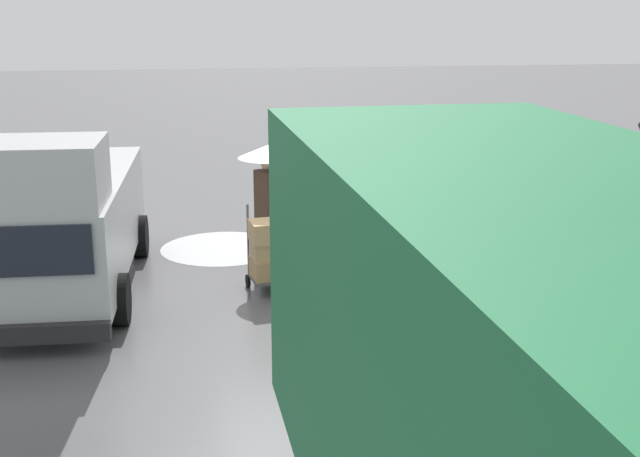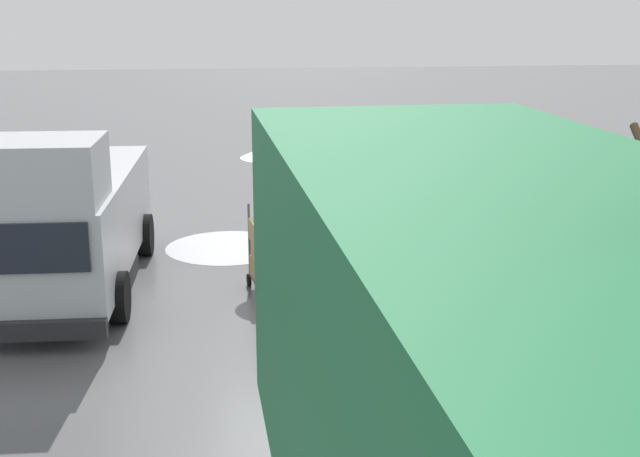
# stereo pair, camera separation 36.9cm
# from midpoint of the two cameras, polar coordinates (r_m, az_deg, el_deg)

# --- Properties ---
(ground_plane) EXTENTS (90.00, 90.00, 0.00)m
(ground_plane) POSITION_cam_midpoint_polar(r_m,az_deg,el_deg) (13.32, -2.52, -3.57)
(ground_plane) COLOR #5B5B5E
(slush_patch_near_cluster) EXTENTS (2.34, 2.34, 0.01)m
(slush_patch_near_cluster) POSITION_cam_midpoint_polar(r_m,az_deg,el_deg) (15.69, -0.44, -0.65)
(slush_patch_near_cluster) COLOR #ADAFB5
(slush_patch_near_cluster) RESTS_ON ground
(slush_patch_under_van) EXTENTS (2.22, 2.22, 0.01)m
(slush_patch_under_van) POSITION_cam_midpoint_polar(r_m,az_deg,el_deg) (15.17, -7.32, -1.33)
(slush_patch_under_van) COLOR #ADAFB5
(slush_patch_under_van) RESTS_ON ground
(slush_patch_mid_street) EXTENTS (1.66, 1.66, 0.01)m
(slush_patch_mid_street) POSITION_cam_midpoint_polar(r_m,az_deg,el_deg) (13.39, 9.63, -3.66)
(slush_patch_mid_street) COLOR #ADAFB5
(slush_patch_mid_street) RESTS_ON ground
(cargo_van_parked_right) EXTENTS (2.33, 5.40, 2.60)m
(cargo_van_parked_right) POSITION_cam_midpoint_polar(r_m,az_deg,el_deg) (13.02, -18.12, 0.64)
(cargo_van_parked_right) COLOR #B7BABF
(cargo_van_parked_right) RESTS_ON ground
(shopping_cart_vendor) EXTENTS (0.61, 0.86, 1.04)m
(shopping_cart_vendor) POSITION_cam_midpoint_polar(r_m,az_deg,el_deg) (13.20, 0.91, -1.15)
(shopping_cart_vendor) COLOR red
(shopping_cart_vendor) RESTS_ON ground
(hand_dolly_boxes) EXTENTS (0.58, 0.76, 1.32)m
(hand_dolly_boxes) POSITION_cam_midpoint_polar(r_m,az_deg,el_deg) (12.66, -4.50, -1.53)
(hand_dolly_boxes) COLOR #515156
(hand_dolly_boxes) RESTS_ON ground
(pedestrian_pink_side) EXTENTS (1.04, 1.04, 2.15)m
(pedestrian_pink_side) POSITION_cam_midpoint_polar(r_m,az_deg,el_deg) (12.84, 4.63, 2.94)
(pedestrian_pink_side) COLOR black
(pedestrian_pink_side) RESTS_ON ground
(pedestrian_black_side) EXTENTS (1.04, 1.04, 2.15)m
(pedestrian_black_side) POSITION_cam_midpoint_polar(r_m,az_deg,el_deg) (14.30, -0.08, 4.24)
(pedestrian_black_side) COLOR black
(pedestrian_black_side) RESTS_ON ground
(pedestrian_white_side) EXTENTS (1.04, 1.04, 2.15)m
(pedestrian_white_side) POSITION_cam_midpoint_polar(r_m,az_deg,el_deg) (12.04, -0.65, 2.25)
(pedestrian_white_side) COLOR black
(pedestrian_white_side) RESTS_ON ground
(pedestrian_far_side) EXTENTS (1.04, 1.04, 2.15)m
(pedestrian_far_side) POSITION_cam_midpoint_polar(r_m,az_deg,el_deg) (13.45, -4.25, 3.57)
(pedestrian_far_side) COLOR black
(pedestrian_far_side) RESTS_ON ground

